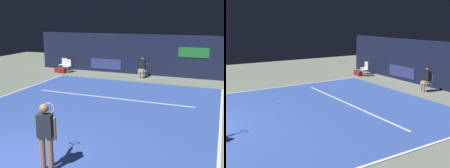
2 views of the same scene
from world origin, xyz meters
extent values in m
plane|color=gray|center=(0.00, 4.56, 0.00)|extent=(30.09, 30.09, 0.00)
cube|color=#3856B2|center=(0.00, 4.56, 0.01)|extent=(9.78, 11.12, 0.01)
cube|color=white|center=(4.84, 4.56, 0.01)|extent=(0.10, 11.12, 0.01)
cube|color=white|center=(-4.84, 4.56, 0.01)|extent=(0.10, 11.12, 0.01)
cube|color=white|center=(0.00, 6.51, 0.01)|extent=(7.63, 0.10, 0.01)
cube|color=#141933|center=(0.00, 12.45, 1.30)|extent=(15.30, 0.30, 2.60)
cube|color=navy|center=(-2.68, 12.29, 0.55)|extent=(2.20, 0.04, 0.70)
cube|color=white|center=(0.16, 11.38, 0.46)|extent=(0.47, 0.43, 0.04)
cube|color=white|center=(0.17, 11.58, 0.69)|extent=(0.42, 0.06, 0.42)
cylinder|color=#B2B2B7|center=(-0.04, 11.23, 0.23)|extent=(0.03, 0.03, 0.46)
cylinder|color=#B2B2B7|center=(0.33, 11.20, 0.23)|extent=(0.03, 0.03, 0.46)
cylinder|color=#B2B2B7|center=(-0.02, 11.56, 0.23)|extent=(0.03, 0.03, 0.46)
cylinder|color=#B2B2B7|center=(0.35, 11.54, 0.23)|extent=(0.03, 0.03, 0.46)
cube|color=tan|center=(0.15, 11.30, 0.50)|extent=(0.35, 0.42, 0.14)
cylinder|color=tan|center=(0.05, 11.13, 0.23)|extent=(0.11, 0.11, 0.46)
cylinder|color=tan|center=(0.23, 11.12, 0.23)|extent=(0.11, 0.11, 0.46)
cube|color=black|center=(0.16, 11.42, 0.83)|extent=(0.36, 0.24, 0.52)
sphere|color=#8C6647|center=(0.16, 11.42, 1.21)|extent=(0.20, 0.20, 0.20)
cylinder|color=#141933|center=(0.16, 11.42, 1.30)|extent=(0.19, 0.19, 0.04)
cube|color=white|center=(-5.58, 11.51, 0.44)|extent=(0.47, 0.43, 0.04)
cube|color=white|center=(-5.57, 11.71, 0.67)|extent=(0.42, 0.06, 0.42)
cylinder|color=#B2B2B7|center=(-5.78, 11.36, 0.22)|extent=(0.03, 0.03, 0.44)
cylinder|color=#B2B2B7|center=(-5.41, 11.33, 0.22)|extent=(0.03, 0.03, 0.44)
cylinder|color=#B2B2B7|center=(-5.76, 11.70, 0.22)|extent=(0.03, 0.03, 0.44)
cylinder|color=#B2B2B7|center=(-5.38, 11.67, 0.22)|extent=(0.03, 0.03, 0.44)
cube|color=white|center=(-5.03, 11.09, 0.44)|extent=(0.50, 0.47, 0.04)
cube|color=white|center=(-5.00, 11.29, 0.67)|extent=(0.42, 0.10, 0.42)
cylinder|color=#B2B2B7|center=(-5.24, 10.95, 0.22)|extent=(0.03, 0.03, 0.44)
cylinder|color=#B2B2B7|center=(-4.88, 10.89, 0.22)|extent=(0.03, 0.03, 0.44)
cylinder|color=#B2B2B7|center=(-5.19, 11.29, 0.22)|extent=(0.03, 0.03, 0.44)
cylinder|color=#B2B2B7|center=(-4.82, 11.23, 0.22)|extent=(0.03, 0.03, 0.44)
sphere|color=#CCE033|center=(-1.89, 3.91, 0.05)|extent=(0.07, 0.07, 0.07)
cube|color=maroon|center=(-5.42, 10.91, 0.16)|extent=(0.88, 0.44, 0.32)
camera|label=1|loc=(4.69, -5.08, 3.69)|focal=44.89mm
camera|label=2|loc=(10.16, -0.31, 3.71)|focal=45.11mm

